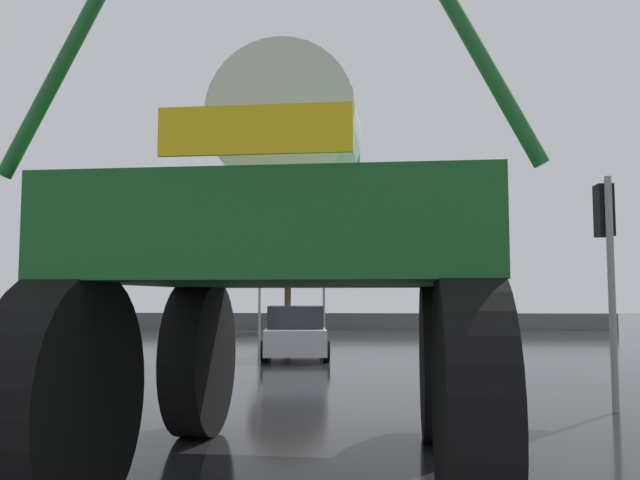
# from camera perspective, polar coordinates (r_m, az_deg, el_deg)

# --- Properties ---
(ground_plane) EXTENTS (120.00, 120.00, 0.00)m
(ground_plane) POSITION_cam_1_polar(r_m,az_deg,el_deg) (18.23, -0.11, -10.40)
(ground_plane) COLOR black
(oversize_sprayer) EXTENTS (4.22, 5.64, 4.50)m
(oversize_sprayer) POSITION_cam_1_polar(r_m,az_deg,el_deg) (6.89, -1.93, -2.28)
(oversize_sprayer) COLOR black
(oversize_sprayer) RESTS_ON ground
(sedan_ahead) EXTENTS (2.19, 4.25, 1.52)m
(sedan_ahead) POSITION_cam_1_polar(r_m,az_deg,el_deg) (20.02, -2.08, -7.85)
(sedan_ahead) COLOR #B7B7BF
(sedan_ahead) RESTS_ON ground
(traffic_signal_near_right) EXTENTS (0.24, 0.54, 3.67)m
(traffic_signal_near_right) POSITION_cam_1_polar(r_m,az_deg,el_deg) (11.71, 22.94, 0.03)
(traffic_signal_near_right) COLOR gray
(traffic_signal_near_right) RESTS_ON ground
(traffic_signal_far_left) EXTENTS (0.24, 0.55, 4.01)m
(traffic_signal_far_left) POSITION_cam_1_polar(r_m,az_deg,el_deg) (29.75, -5.05, -2.60)
(traffic_signal_far_left) COLOR gray
(traffic_signal_far_left) RESTS_ON ground
(traffic_signal_far_right) EXTENTS (0.24, 0.55, 3.73)m
(traffic_signal_far_right) POSITION_cam_1_polar(r_m,az_deg,el_deg) (29.45, 0.35, -2.99)
(traffic_signal_far_right) COLOR gray
(traffic_signal_far_right) RESTS_ON ground
(bare_tree_far_center) EXTENTS (4.10, 4.10, 6.25)m
(bare_tree_far_center) POSITION_cam_1_polar(r_m,az_deg,el_deg) (34.91, -2.72, -0.36)
(bare_tree_far_center) COLOR #473828
(bare_tree_far_center) RESTS_ON ground
(roadside_barrier) EXTENTS (29.62, 0.24, 0.90)m
(roadside_barrier) POSITION_cam_1_polar(r_m,az_deg,el_deg) (37.60, 1.88, -6.85)
(roadside_barrier) COLOR #59595B
(roadside_barrier) RESTS_ON ground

